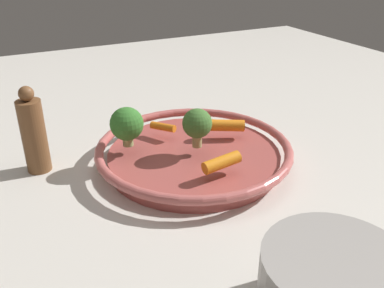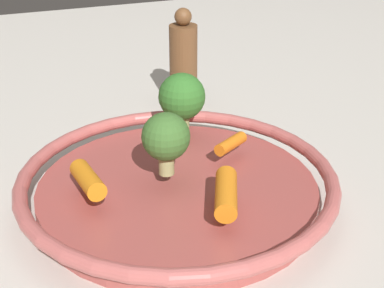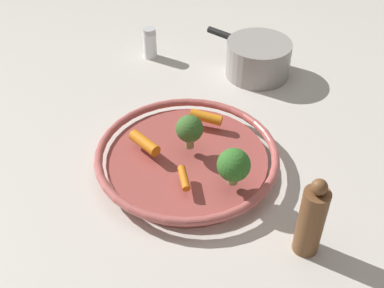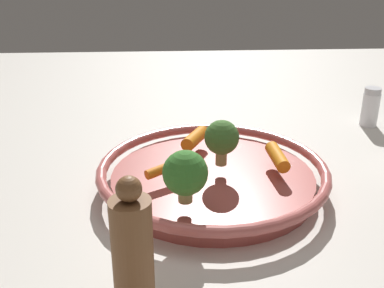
% 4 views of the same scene
% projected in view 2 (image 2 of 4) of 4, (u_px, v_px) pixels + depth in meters
% --- Properties ---
extents(ground_plane, '(1.91, 1.91, 0.00)m').
position_uv_depth(ground_plane, '(178.00, 203.00, 0.64)').
color(ground_plane, beige).
extents(serving_bowl, '(0.35, 0.35, 0.04)m').
position_uv_depth(serving_bowl, '(178.00, 186.00, 0.63)').
color(serving_bowl, '#A84C47').
rests_on(serving_bowl, ground_plane).
extents(baby_carrot_left, '(0.07, 0.05, 0.02)m').
position_uv_depth(baby_carrot_left, '(226.00, 193.00, 0.56)').
color(baby_carrot_left, orange).
rests_on(baby_carrot_left, serving_bowl).
extents(baby_carrot_back, '(0.04, 0.05, 0.02)m').
position_uv_depth(baby_carrot_back, '(231.00, 144.00, 0.66)').
color(baby_carrot_back, orange).
rests_on(baby_carrot_back, serving_bowl).
extents(baby_carrot_right, '(0.07, 0.03, 0.02)m').
position_uv_depth(baby_carrot_right, '(87.00, 178.00, 0.58)').
color(baby_carrot_right, orange).
rests_on(baby_carrot_right, serving_bowl).
extents(broccoli_floret_large, '(0.06, 0.06, 0.07)m').
position_uv_depth(broccoli_floret_large, '(182.00, 97.00, 0.70)').
color(broccoli_floret_large, '#99A866').
rests_on(broccoli_floret_large, serving_bowl).
extents(broccoli_floret_edge, '(0.05, 0.05, 0.07)m').
position_uv_depth(broccoli_floret_edge, '(165.00, 137.00, 0.60)').
color(broccoli_floret_edge, tan).
rests_on(broccoli_floret_edge, serving_bowl).
extents(pepper_mill, '(0.04, 0.04, 0.15)m').
position_uv_depth(pepper_mill, '(183.00, 65.00, 0.85)').
color(pepper_mill, brown).
rests_on(pepper_mill, ground_plane).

